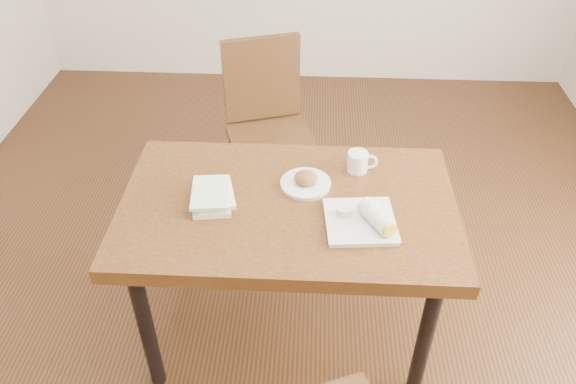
{
  "coord_description": "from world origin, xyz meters",
  "views": [
    {
      "loc": [
        0.09,
        -1.6,
        2.08
      ],
      "look_at": [
        0.0,
        0.0,
        0.8
      ],
      "focal_mm": 35.0,
      "sensor_mm": 36.0,
      "label": 1
    }
  ],
  "objects_px": {
    "table": "(288,220)",
    "book_stack": "(213,196)",
    "plate_scone": "(306,182)",
    "plate_burrito": "(365,220)",
    "chair_far": "(267,119)",
    "coffee_mug": "(359,161)"
  },
  "relations": [
    {
      "from": "book_stack",
      "to": "plate_burrito",
      "type": "bearing_deg",
      "value": -10.48
    },
    {
      "from": "table",
      "to": "plate_burrito",
      "type": "relative_size",
      "value": 4.69
    },
    {
      "from": "chair_far",
      "to": "plate_scone",
      "type": "bearing_deg",
      "value": -74.84
    },
    {
      "from": "table",
      "to": "coffee_mug",
      "type": "relative_size",
      "value": 10.34
    },
    {
      "from": "table",
      "to": "plate_scone",
      "type": "relative_size",
      "value": 6.41
    },
    {
      "from": "plate_scone",
      "to": "plate_burrito",
      "type": "relative_size",
      "value": 0.73
    },
    {
      "from": "chair_far",
      "to": "book_stack",
      "type": "relative_size",
      "value": 4.2
    },
    {
      "from": "chair_far",
      "to": "plate_burrito",
      "type": "bearing_deg",
      "value": -67.06
    },
    {
      "from": "coffee_mug",
      "to": "chair_far",
      "type": "bearing_deg",
      "value": 121.36
    },
    {
      "from": "chair_far",
      "to": "plate_burrito",
      "type": "xyz_separation_m",
      "value": [
        0.43,
        -1.03,
        0.23
      ]
    },
    {
      "from": "plate_burrito",
      "to": "book_stack",
      "type": "height_order",
      "value": "plate_burrito"
    },
    {
      "from": "plate_burrito",
      "to": "book_stack",
      "type": "xyz_separation_m",
      "value": [
        -0.56,
        0.1,
        0.0
      ]
    },
    {
      "from": "table",
      "to": "chair_far",
      "type": "height_order",
      "value": "chair_far"
    },
    {
      "from": "coffee_mug",
      "to": "plate_burrito",
      "type": "relative_size",
      "value": 0.45
    },
    {
      "from": "plate_scone",
      "to": "book_stack",
      "type": "bearing_deg",
      "value": -161.72
    },
    {
      "from": "plate_scone",
      "to": "chair_far",
      "type": "bearing_deg",
      "value": 105.16
    },
    {
      "from": "table",
      "to": "chair_far",
      "type": "relative_size",
      "value": 1.31
    },
    {
      "from": "coffee_mug",
      "to": "book_stack",
      "type": "height_order",
      "value": "coffee_mug"
    },
    {
      "from": "plate_burrito",
      "to": "coffee_mug",
      "type": "bearing_deg",
      "value": 91.59
    },
    {
      "from": "plate_scone",
      "to": "table",
      "type": "bearing_deg",
      "value": -120.78
    },
    {
      "from": "plate_scone",
      "to": "plate_burrito",
      "type": "xyz_separation_m",
      "value": [
        0.21,
        -0.22,
        0.01
      ]
    },
    {
      "from": "table",
      "to": "book_stack",
      "type": "distance_m",
      "value": 0.3
    }
  ]
}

